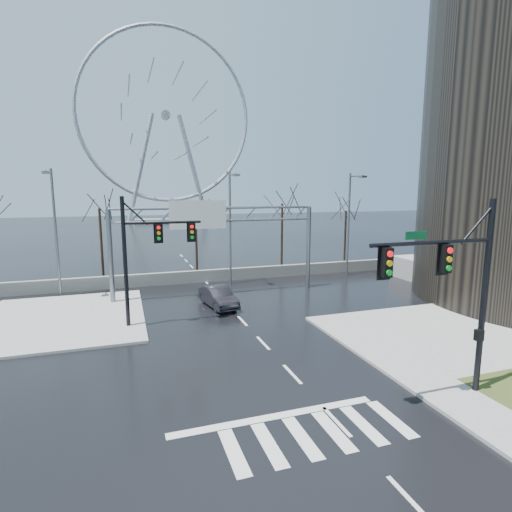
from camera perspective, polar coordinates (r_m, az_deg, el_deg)
name	(u,v)px	position (r m, az deg, el deg)	size (l,w,h in m)	color
ground	(292,374)	(19.11, 5.20, -16.46)	(260.00, 260.00, 0.00)	black
sidewalk_right_ext	(436,334)	(25.90, 24.34, -10.07)	(12.00, 10.00, 0.15)	gray
sidewalk_far	(64,318)	(29.20, -25.78, -8.03)	(10.00, 12.00, 0.15)	gray
barrier_wall	(206,276)	(37.23, -7.22, -2.83)	(52.00, 0.50, 1.10)	slate
signal_mast_near	(459,281)	(17.20, 27.06, -3.18)	(5.52, 0.41, 8.00)	black
signal_mast_far	(144,249)	(24.96, -15.67, 0.96)	(4.72, 0.41, 8.00)	black
sign_gantry	(212,231)	(31.56, -6.26, 3.54)	(16.36, 0.40, 7.60)	slate
streetlight_left	(54,223)	(34.35, -26.85, 4.25)	(0.50, 2.55, 10.00)	slate
streetlight_mid	(231,219)	(35.16, -3.59, 5.31)	(0.50, 2.55, 10.00)	slate
streetlight_right	(351,216)	(39.95, 13.36, 5.54)	(0.50, 2.55, 10.00)	slate
tree_left	(100,217)	(39.36, -21.43, 5.24)	(3.75, 3.75, 7.50)	black
tree_center	(196,222)	(40.96, -8.59, 4.77)	(3.25, 3.25, 6.50)	black
tree_right	(282,211)	(42.43, 3.75, 6.42)	(3.90, 3.90, 7.80)	black
tree_far_right	(346,217)	(46.52, 12.71, 5.46)	(3.40, 3.40, 6.80)	black
ferris_wheel	(166,123)	(112.82, -12.76, 18.09)	(45.00, 6.00, 50.91)	gray
car	(218,297)	(29.13, -5.42, -5.83)	(1.54, 4.43, 1.46)	black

